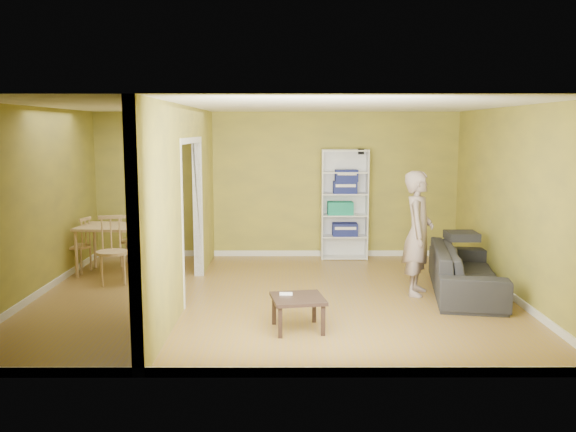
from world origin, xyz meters
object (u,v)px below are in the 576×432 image
Objects in this scene: chair_far at (131,239)px; chair_near at (112,250)px; coffee_table at (298,302)px; dining_table at (120,230)px; chair_left at (77,245)px; bookshelf at (344,204)px; sofa at (466,263)px; person at (419,223)px.

chair_near is at bearing 97.05° from chair_far.
coffee_table is 0.57× the size of chair_near.
chair_near is 1.15× the size of chair_far.
dining_table is 0.71m from chair_near.
chair_near is (0.77, -0.74, 0.06)m from chair_left.
bookshelf is at bearing -165.34° from chair_far.
sofa is at bearing -13.14° from dining_table.
person is 4.49m from chair_near.
chair_left is (-5.89, 1.28, 0.02)m from sofa.
chair_far reaches higher than sofa.
coffee_table is at bearing -45.04° from dining_table.
bookshelf reaches higher than chair_left.
chair_far is (-3.66, -0.60, -0.53)m from bookshelf.
chair_far is (0.74, 0.52, -0.01)m from chair_left.
sofa is 5.15m from chair_near.
bookshelf is at bearing 9.27° from chair_near.
person reaches higher than coffee_table.
bookshelf is at bearing 17.84° from dining_table.
dining_table reaches higher than coffee_table.
chair_near is at bearing 93.71° from sofa.
chair_near is at bearing -152.79° from bookshelf.
person reaches higher than chair_near.
chair_far is at bearing 73.69° from chair_near.
chair_far is (-0.04, 1.27, -0.07)m from chair_near.
coffee_table is 4.52m from chair_left.
bookshelf reaches higher than sofa.
dining_table is (-2.79, 2.80, 0.36)m from coffee_table.
chair_left reaches higher than sofa.
chair_left is at bearing 93.80° from person.
coffee_table is 3.46m from chair_near.
chair_left is (-5.20, 1.33, -0.56)m from person.
dining_table is 0.64m from chair_far.
bookshelf reaches higher than chair_far.
chair_left is 0.90m from chair_far.
bookshelf is 4.10m from chair_near.
bookshelf is 1.92× the size of chair_near.
chair_far is at bearing -170.75° from bookshelf.
chair_near is (0.07, -0.68, -0.19)m from dining_table.
coffee_table is (-1.70, -1.54, -0.68)m from person.
coffee_table is 0.66× the size of chair_far.
chair_far reaches higher than dining_table.
chair_far is at bearing 138.19° from chair_left.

